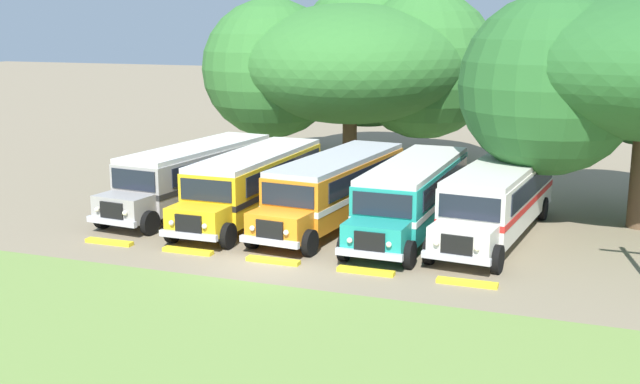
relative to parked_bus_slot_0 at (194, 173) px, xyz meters
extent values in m
plane|color=#84755B|center=(6.86, -6.84, -1.58)|extent=(220.00, 220.00, 0.00)
cube|color=olive|center=(6.86, -14.80, -1.58)|extent=(80.00, 11.88, 0.01)
cube|color=#9E9993|center=(0.03, 0.31, -0.03)|extent=(3.38, 9.40, 2.10)
cube|color=#282828|center=(0.03, 0.31, -0.20)|extent=(3.41, 9.42, 0.24)
cube|color=black|center=(1.32, 0.48, 0.47)|extent=(0.81, 7.97, 0.80)
cube|color=black|center=(-1.21, 0.73, 0.47)|extent=(0.81, 7.97, 0.80)
cube|color=silver|center=(0.03, 0.31, 1.13)|extent=(3.29, 9.29, 0.22)
cube|color=#9E9993|center=(-0.48, -4.97, -0.56)|extent=(2.33, 1.61, 1.05)
cube|color=black|center=(-0.55, -5.71, -0.53)|extent=(1.10, 0.21, 0.70)
cube|color=#B7B7BC|center=(-0.56, -5.75, -0.96)|extent=(2.41, 0.43, 0.24)
cube|color=black|center=(-0.42, -4.30, 0.47)|extent=(2.20, 0.27, 0.84)
cube|color=#282828|center=(0.48, 4.90, -0.14)|extent=(0.90, 0.15, 1.30)
sphere|color=#EAE5C6|center=(0.14, -5.82, -0.53)|extent=(0.20, 0.20, 0.20)
sphere|color=#EAE5C6|center=(-1.26, -5.69, -0.53)|extent=(0.20, 0.20, 0.20)
cylinder|color=black|center=(0.72, -4.99, -1.08)|extent=(0.38, 1.02, 1.00)
cylinder|color=black|center=(-1.67, -4.75, -1.08)|extent=(0.38, 1.02, 1.00)
cylinder|color=black|center=(1.51, 3.18, -1.08)|extent=(0.38, 1.02, 1.00)
cylinder|color=black|center=(-0.87, 3.41, -1.08)|extent=(0.38, 1.02, 1.00)
cube|color=yellow|center=(3.37, -0.42, -0.03)|extent=(2.53, 9.21, 2.10)
cube|color=black|center=(3.37, -0.42, -0.20)|extent=(2.56, 9.23, 0.24)
cube|color=black|center=(4.64, -0.13, 0.47)|extent=(0.07, 8.00, 0.80)
cube|color=black|center=(2.10, -0.12, 0.47)|extent=(0.07, 8.00, 0.80)
cube|color=silver|center=(3.37, -0.42, 1.13)|extent=(2.45, 9.11, 0.22)
cube|color=yellow|center=(3.35, -5.72, -0.56)|extent=(2.21, 1.41, 1.05)
cube|color=black|center=(3.35, -6.46, -0.53)|extent=(1.10, 0.10, 0.70)
cube|color=#B7B7BC|center=(3.35, -6.50, -0.96)|extent=(2.40, 0.21, 0.24)
cube|color=black|center=(3.35, -5.05, 0.47)|extent=(2.20, 0.07, 0.84)
cube|color=black|center=(3.39, 4.20, -0.14)|extent=(0.90, 0.06, 1.30)
sphere|color=#EAE5C6|center=(4.05, -6.51, -0.53)|extent=(0.20, 0.20, 0.20)
sphere|color=#EAE5C6|center=(2.65, -6.51, -0.53)|extent=(0.20, 0.20, 0.20)
cylinder|color=black|center=(4.55, -5.62, -1.08)|extent=(0.28, 1.00, 1.00)
cylinder|color=black|center=(2.15, -5.62, -1.08)|extent=(0.28, 1.00, 1.00)
cylinder|color=black|center=(4.58, 2.58, -1.08)|extent=(0.28, 1.00, 1.00)
cylinder|color=black|center=(2.18, 2.58, -1.08)|extent=(0.28, 1.00, 1.00)
cube|color=orange|center=(7.08, -0.17, -0.03)|extent=(3.33, 9.39, 2.10)
cube|color=white|center=(7.08, -0.17, -0.20)|extent=(3.36, 9.41, 0.24)
cube|color=black|center=(8.37, 0.02, 0.47)|extent=(0.77, 7.97, 0.80)
cube|color=black|center=(5.84, 0.25, 0.47)|extent=(0.77, 7.97, 0.80)
cube|color=#B2B2B7|center=(7.08, -0.17, 1.13)|extent=(3.24, 9.28, 0.22)
cube|color=orange|center=(6.59, -5.44, -0.56)|extent=(2.32, 1.59, 1.05)
cube|color=black|center=(6.53, -6.18, -0.53)|extent=(1.10, 0.20, 0.70)
cube|color=#B7B7BC|center=(6.52, -6.22, -0.96)|extent=(2.41, 0.42, 0.24)
cube|color=black|center=(6.65, -4.78, 0.47)|extent=(2.20, 0.26, 0.84)
cube|color=white|center=(7.50, 4.43, -0.14)|extent=(0.90, 0.14, 1.30)
sphere|color=#EAE5C6|center=(7.22, -6.30, -0.53)|extent=(0.20, 0.20, 0.20)
sphere|color=#EAE5C6|center=(5.82, -6.17, -0.53)|extent=(0.20, 0.20, 0.20)
cylinder|color=black|center=(7.80, -5.45, -1.08)|extent=(0.37, 1.02, 1.00)
cylinder|color=black|center=(5.41, -5.24, -1.08)|extent=(0.37, 1.02, 1.00)
cylinder|color=black|center=(8.55, 2.71, -1.08)|extent=(0.37, 1.02, 1.00)
cylinder|color=black|center=(6.16, 2.93, -1.08)|extent=(0.37, 1.02, 1.00)
cube|color=teal|center=(10.47, -0.38, -0.03)|extent=(2.65, 9.24, 2.10)
cube|color=white|center=(10.47, -0.38, -0.20)|extent=(2.68, 9.26, 0.24)
cube|color=black|center=(11.74, -0.10, 0.47)|extent=(0.17, 8.00, 0.80)
cube|color=black|center=(9.20, -0.06, 0.47)|extent=(0.17, 8.00, 0.80)
cube|color=beige|center=(10.47, -0.38, 1.13)|extent=(2.57, 9.14, 0.22)
cube|color=teal|center=(10.38, -5.68, -0.56)|extent=(2.22, 1.44, 1.05)
cube|color=black|center=(10.37, -6.42, -0.53)|extent=(1.10, 0.12, 0.70)
cube|color=#B7B7BC|center=(10.37, -6.46, -0.96)|extent=(2.40, 0.24, 0.24)
cube|color=black|center=(10.39, -5.01, 0.47)|extent=(2.20, 0.10, 0.84)
cube|color=white|center=(10.54, 4.24, -0.14)|extent=(0.90, 0.07, 1.30)
sphere|color=#EAE5C6|center=(11.07, -6.48, -0.53)|extent=(0.20, 0.20, 0.20)
sphere|color=#EAE5C6|center=(9.67, -6.46, -0.53)|extent=(0.20, 0.20, 0.20)
cylinder|color=black|center=(11.58, -5.60, -1.08)|extent=(0.30, 1.00, 1.00)
cylinder|color=black|center=(9.18, -5.56, -1.08)|extent=(0.30, 1.00, 1.00)
cylinder|color=black|center=(11.72, 2.60, -1.08)|extent=(0.30, 1.00, 1.00)
cylinder|color=black|center=(9.32, 2.64, -1.08)|extent=(0.30, 1.00, 1.00)
cube|color=silver|center=(13.83, 0.21, -0.03)|extent=(3.39, 9.40, 2.10)
cube|color=red|center=(13.83, 0.21, -0.20)|extent=(3.42, 9.42, 0.24)
cube|color=black|center=(15.13, 0.39, 0.47)|extent=(0.83, 7.97, 0.80)
cube|color=black|center=(12.60, 0.63, 0.47)|extent=(0.83, 7.97, 0.80)
cube|color=beige|center=(13.83, 0.21, 1.13)|extent=(3.30, 9.29, 0.22)
cube|color=silver|center=(13.31, -5.06, -0.56)|extent=(2.33, 1.61, 1.05)
cube|color=black|center=(13.24, -5.80, -0.53)|extent=(1.10, 0.21, 0.70)
cube|color=#B7B7BC|center=(13.24, -5.84, -0.96)|extent=(2.41, 0.43, 0.24)
cube|color=black|center=(13.38, -4.40, 0.47)|extent=(2.20, 0.28, 0.84)
cube|color=red|center=(14.29, 4.81, -0.14)|extent=(0.90, 0.15, 1.30)
sphere|color=#EAE5C6|center=(13.93, -5.92, -0.53)|extent=(0.20, 0.20, 0.20)
sphere|color=#EAE5C6|center=(12.54, -5.78, -0.53)|extent=(0.20, 0.20, 0.20)
cylinder|color=black|center=(14.52, -5.08, -1.08)|extent=(0.38, 1.02, 1.00)
cylinder|color=black|center=(12.13, -4.85, -1.08)|extent=(0.38, 1.02, 1.00)
cylinder|color=black|center=(15.32, 3.08, -1.08)|extent=(0.38, 1.02, 1.00)
cylinder|color=black|center=(12.94, 3.32, -1.08)|extent=(0.38, 1.02, 1.00)
cube|color=yellow|center=(-0.06, -6.66, -1.51)|extent=(2.00, 0.36, 0.15)
cube|color=yellow|center=(3.40, -6.66, -1.51)|extent=(2.00, 0.36, 0.15)
cube|color=yellow|center=(6.86, -6.66, -1.51)|extent=(2.00, 0.36, 0.15)
cube|color=yellow|center=(10.32, -6.66, -1.51)|extent=(2.00, 0.36, 0.15)
cube|color=yellow|center=(13.78, -6.66, -1.51)|extent=(2.00, 0.36, 0.15)
cylinder|color=brown|center=(3.55, 11.99, 0.16)|extent=(0.84, 0.84, 3.49)
ellipsoid|color=#33702D|center=(3.55, 11.99, 4.45)|extent=(13.69, 12.88, 6.79)
sphere|color=#33702D|center=(7.48, 13.65, 4.36)|extent=(8.46, 8.46, 8.46)
sphere|color=#33702D|center=(-0.78, 10.65, 4.16)|extent=(7.97, 7.97, 7.97)
sphere|color=#33702D|center=(3.55, 15.34, 4.83)|extent=(8.86, 8.86, 8.86)
sphere|color=#286028|center=(15.35, 2.02, 4.33)|extent=(7.38, 7.38, 7.38)
camera|label=1|loc=(17.80, -31.23, 6.88)|focal=44.12mm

